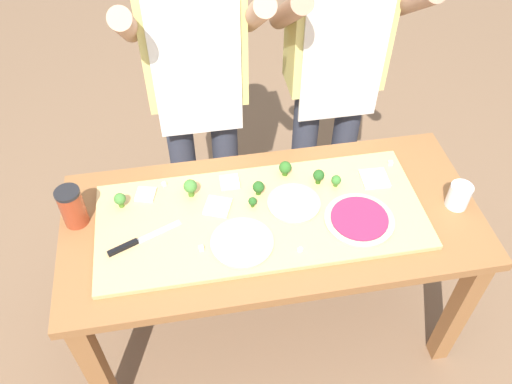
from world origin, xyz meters
TOP-DOWN VIEW (x-y plane):
  - ground_plane at (0.00, 0.00)m, footprint 8.00×8.00m
  - prep_table at (0.00, 0.00)m, footprint 1.55×0.70m
  - cutting_board at (-0.04, 0.00)m, footprint 1.20×0.50m
  - chefs_knife at (-0.50, -0.05)m, footprint 0.26×0.13m
  - pizza_whole_cheese_artichoke at (0.09, 0.03)m, footprint 0.20×0.20m
  - pizza_whole_beet_magenta at (0.30, -0.09)m, footprint 0.26×0.26m
  - pizza_whole_white_garlic at (-0.13, -0.12)m, footprint 0.22×0.22m
  - pizza_slice_far_right at (-0.46, 0.17)m, footprint 0.09×0.09m
  - pizza_slice_center at (-0.20, 0.06)m, footprint 0.12×0.12m
  - pizza_slice_far_left at (-0.13, 0.18)m, footprint 0.07×0.07m
  - pizza_slice_near_left at (0.43, 0.10)m, footprint 0.11×0.11m
  - broccoli_floret_front_left at (-0.29, 0.14)m, footprint 0.05×0.05m
  - broccoli_floret_center_right at (-0.07, 0.05)m, footprint 0.03×0.03m
  - broccoli_floret_front_right at (0.27, 0.10)m, footprint 0.04×0.04m
  - broccoli_floret_back_left at (0.20, 0.13)m, footprint 0.04×0.04m
  - broccoli_floret_back_mid at (-0.03, 0.11)m, footprint 0.04×0.04m
  - broccoli_floret_back_right at (0.09, 0.19)m, footprint 0.05×0.05m
  - broccoli_floret_front_mid at (-0.55, 0.13)m, footprint 0.04×0.04m
  - cheese_crumble_a at (-0.28, -0.12)m, footprint 0.02×0.02m
  - cheese_crumble_b at (0.06, -0.19)m, footprint 0.02×0.02m
  - cheese_crumble_c at (-0.39, 0.21)m, footprint 0.02×0.02m
  - cheese_crumble_d at (0.52, 0.17)m, footprint 0.02×0.02m
  - flour_cup at (0.70, -0.06)m, footprint 0.08×0.08m
  - sauce_jar at (-0.71, 0.10)m, footprint 0.09×0.09m
  - cook_left at (-0.21, 0.58)m, footprint 0.54×0.39m
  - cook_right at (0.37, 0.58)m, footprint 0.54×0.39m

SIDE VIEW (x-z plane):
  - ground_plane at x=0.00m, z-range 0.00..0.00m
  - prep_table at x=0.00m, z-range 0.26..1.01m
  - cutting_board at x=-0.04m, z-range 0.75..0.77m
  - pizza_slice_far_right at x=-0.46m, z-range 0.77..0.78m
  - pizza_slice_center at x=-0.20m, z-range 0.77..0.78m
  - pizza_slice_far_left at x=-0.13m, z-range 0.77..0.78m
  - pizza_slice_near_left at x=0.43m, z-range 0.77..0.78m
  - chefs_knife at x=-0.50m, z-range 0.76..0.78m
  - pizza_whole_cheese_artichoke at x=0.09m, z-range 0.77..0.78m
  - pizza_whole_beet_magenta at x=0.30m, z-range 0.77..0.78m
  - pizza_whole_white_garlic at x=-0.13m, z-range 0.77..0.78m
  - cheese_crumble_b at x=0.06m, z-range 0.77..0.78m
  - cheese_crumble_c at x=-0.39m, z-range 0.77..0.78m
  - cheese_crumble_a at x=-0.28m, z-range 0.77..0.78m
  - cheese_crumble_d at x=0.52m, z-range 0.77..0.78m
  - flour_cup at x=0.70m, z-range 0.74..0.84m
  - broccoli_floret_center_right at x=-0.07m, z-range 0.77..0.81m
  - broccoli_floret_front_right at x=0.27m, z-range 0.77..0.82m
  - broccoli_floret_back_mid at x=-0.03m, z-range 0.77..0.83m
  - broccoli_floret_back_right at x=0.09m, z-range 0.77..0.84m
  - broccoli_floret_front_mid at x=-0.55m, z-range 0.77..0.84m
  - broccoli_floret_back_left at x=0.20m, z-range 0.77..0.84m
  - broccoli_floret_front_left at x=-0.29m, z-range 0.77..0.85m
  - sauce_jar at x=-0.71m, z-range 0.75..0.91m
  - cook_left at x=-0.21m, z-range 0.16..1.83m
  - cook_right at x=0.37m, z-range 0.16..1.83m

